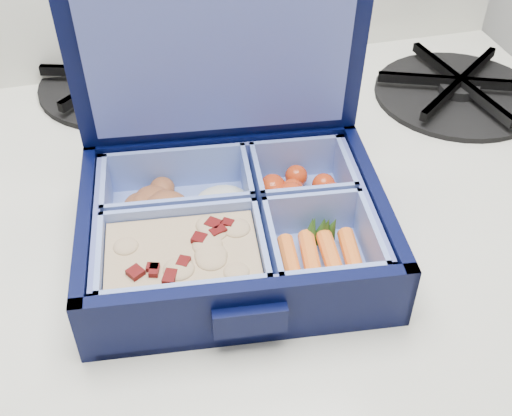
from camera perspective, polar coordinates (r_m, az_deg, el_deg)
name	(u,v)px	position (r m, az deg, el deg)	size (l,w,h in m)	color
bento_box	(234,228)	(0.52, -1.96, -1.76)	(0.24, 0.19, 0.06)	black
burner_grate	(459,86)	(0.77, 17.62, 10.31)	(0.19, 0.19, 0.03)	black
burner_grate_rear	(120,79)	(0.77, -12.02, 11.19)	(0.19, 0.19, 0.02)	black
fork	(299,141)	(0.66, 3.82, 5.99)	(0.02, 0.17, 0.01)	#ACABB2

